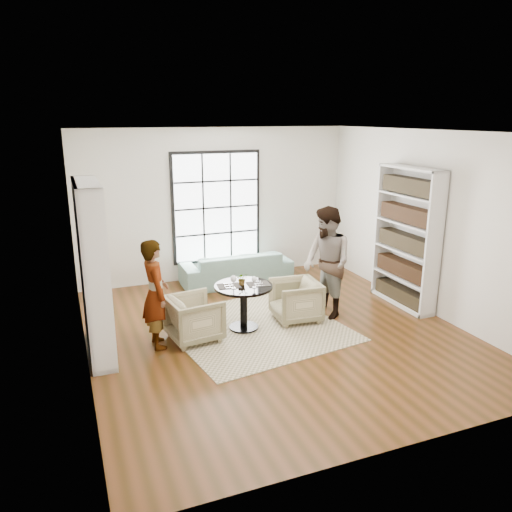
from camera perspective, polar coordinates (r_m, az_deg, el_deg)
name	(u,v)px	position (r m, az deg, el deg)	size (l,w,h in m)	color
ground	(276,332)	(7.77, 2.26, -8.69)	(6.00, 6.00, 0.00)	#582F14
room_shell	(263,245)	(7.82, 0.76, 1.27)	(6.00, 6.01, 6.00)	silver
rug	(255,327)	(7.91, -0.12, -8.17)	(2.53, 2.53, 0.01)	#C4B493
pedestal_table	(244,297)	(7.69, -1.43, -4.74)	(0.89, 0.89, 0.71)	black
sofa	(236,268)	(9.87, -2.29, -1.33)	(2.15, 0.84, 0.63)	slate
armchair_left	(194,318)	(7.46, -7.05, -7.06)	(0.72, 0.74, 0.67)	tan
armchair_right	(296,300)	(8.11, 4.55, -5.09)	(0.71, 0.73, 0.67)	#B9B384
person_left	(155,294)	(7.19, -11.42, -4.27)	(0.58, 0.38, 1.58)	gray
person_right	(327,263)	(8.17, 8.11, -0.76)	(0.89, 0.69, 1.82)	gray
placemat_left	(229,286)	(7.60, -3.11, -3.43)	(0.34, 0.26, 0.01)	#282423
placemat_right	(258,284)	(7.67, 0.27, -3.21)	(0.34, 0.26, 0.01)	#282423
cutlery_left	(229,285)	(7.60, -3.11, -3.38)	(0.14, 0.22, 0.01)	silver
cutlery_right	(258,284)	(7.67, 0.27, -3.16)	(0.14, 0.22, 0.01)	silver
wine_glass_left	(234,279)	(7.45, -2.58, -2.66)	(0.09, 0.09, 0.20)	silver
wine_glass_right	(254,280)	(7.48, -0.20, -2.71)	(0.08, 0.08, 0.18)	silver
flower_centerpiece	(242,279)	(7.63, -1.59, -2.62)	(0.17, 0.15, 0.19)	gray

